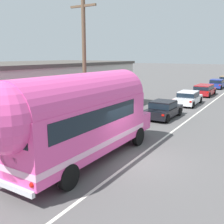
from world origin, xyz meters
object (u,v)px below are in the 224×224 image
(car_second, at_px, (188,97))
(utility_pole, at_px, (84,63))
(car_fourth, at_px, (217,83))
(car_lead, at_px, (163,109))
(car_third, at_px, (204,89))
(painted_bus, at_px, (76,115))

(car_second, bearing_deg, utility_pole, -101.96)
(car_fourth, bearing_deg, car_lead, -90.16)
(car_second, height_order, car_third, same)
(utility_pole, distance_m, car_third, 21.02)
(painted_bus, relative_size, car_fourth, 2.35)
(painted_bus, bearing_deg, car_third, 89.61)
(car_second, distance_m, car_third, 7.10)
(car_third, height_order, car_fourth, same)
(painted_bus, xyz_separation_m, car_lead, (0.03, 10.85, -1.58))
(car_lead, height_order, car_second, same)
(car_second, height_order, car_fourth, same)
(painted_bus, bearing_deg, car_second, 89.50)
(utility_pole, xyz_separation_m, car_second, (2.84, 13.41, -3.68))
(painted_bus, distance_m, car_fourth, 33.51)
(painted_bus, xyz_separation_m, car_second, (0.15, 17.61, -1.56))
(car_lead, bearing_deg, car_second, 88.96)
(utility_pole, bearing_deg, car_fourth, 84.57)
(painted_bus, height_order, car_fourth, painted_bus)
(utility_pole, xyz_separation_m, painted_bus, (2.69, -4.20, -2.12))
(car_lead, bearing_deg, car_third, 89.42)
(car_fourth, bearing_deg, car_second, -89.79)
(car_second, bearing_deg, car_lead, -91.04)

